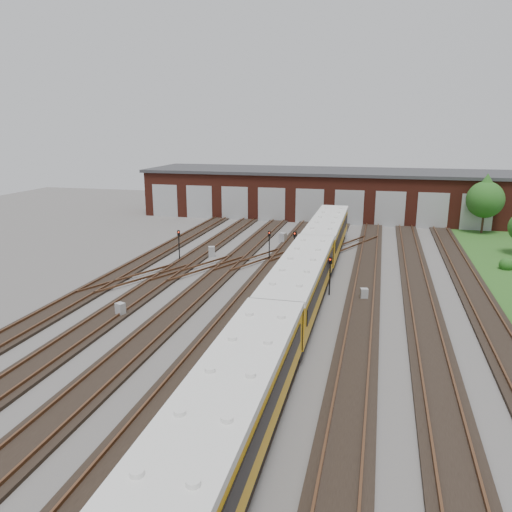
# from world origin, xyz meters

# --- Properties ---
(ground) EXTENTS (120.00, 120.00, 0.00)m
(ground) POSITION_xyz_m (0.00, 0.00, 0.00)
(ground) COLOR #4B4745
(ground) RESTS_ON ground
(track_network) EXTENTS (30.40, 70.00, 0.33)m
(track_network) POSITION_xyz_m (-0.17, 0.59, 0.11)
(track_network) COLOR black
(track_network) RESTS_ON ground
(maintenance_shed) EXTENTS (51.00, 12.50, 6.35)m
(maintenance_shed) POSITION_xyz_m (-0.01, 39.97, 3.20)
(maintenance_shed) COLOR #551F15
(maintenance_shed) RESTS_ON ground
(metro_train) EXTENTS (2.96, 48.06, 3.32)m
(metro_train) POSITION_xyz_m (2.00, 2.01, 2.03)
(metro_train) COLOR black
(metro_train) RESTS_ON ground
(signal_mast_0) EXTENTS (0.29, 0.28, 2.95)m
(signal_mast_0) POSITION_xyz_m (-10.88, 12.12, 1.90)
(signal_mast_0) COLOR black
(signal_mast_0) RESTS_ON ground
(signal_mast_1) EXTENTS (0.27, 0.26, 2.88)m
(signal_mast_1) POSITION_xyz_m (-2.86, 14.18, 1.85)
(signal_mast_1) COLOR black
(signal_mast_1) RESTS_ON ground
(signal_mast_2) EXTENTS (0.29, 0.27, 3.31)m
(signal_mast_2) POSITION_xyz_m (-0.22, 12.52, 2.12)
(signal_mast_2) COLOR black
(signal_mast_2) RESTS_ON ground
(signal_mast_3) EXTENTS (0.27, 0.25, 2.90)m
(signal_mast_3) POSITION_xyz_m (3.52, 6.02, 1.87)
(signal_mast_3) COLOR black
(signal_mast_3) RESTS_ON ground
(relay_cabinet_0) EXTENTS (0.68, 0.63, 0.93)m
(relay_cabinet_0) POSITION_xyz_m (-9.33, -1.60, 0.46)
(relay_cabinet_0) COLOR #96979A
(relay_cabinet_0) RESTS_ON ground
(relay_cabinet_1) EXTENTS (0.81, 0.74, 1.10)m
(relay_cabinet_1) POSITION_xyz_m (-3.10, 21.91, 0.55)
(relay_cabinet_1) COLOR #96979A
(relay_cabinet_1) RESTS_ON ground
(relay_cabinet_2) EXTENTS (0.73, 0.67, 1.00)m
(relay_cabinet_2) POSITION_xyz_m (-8.60, 14.59, 0.50)
(relay_cabinet_2) COLOR #96979A
(relay_cabinet_2) RESTS_ON ground
(relay_cabinet_3) EXTENTS (0.73, 0.66, 1.03)m
(relay_cabinet_3) POSITION_xyz_m (3.01, 26.06, 0.51)
(relay_cabinet_3) COLOR #96979A
(relay_cabinet_3) RESTS_ON ground
(relay_cabinet_4) EXTENTS (0.61, 0.55, 0.87)m
(relay_cabinet_4) POSITION_xyz_m (6.05, 5.53, 0.43)
(relay_cabinet_4) COLOR #96979A
(relay_cabinet_4) RESTS_ON ground
(tree_0) EXTENTS (4.20, 4.20, 6.95)m
(tree_0) POSITION_xyz_m (18.47, 32.49, 4.47)
(tree_0) COLOR #342017
(tree_0) RESTS_ON ground
(bush_1) EXTENTS (1.21, 1.21, 1.21)m
(bush_1) POSITION_xyz_m (17.77, 16.61, 0.61)
(bush_1) COLOR #184513
(bush_1) RESTS_ON ground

